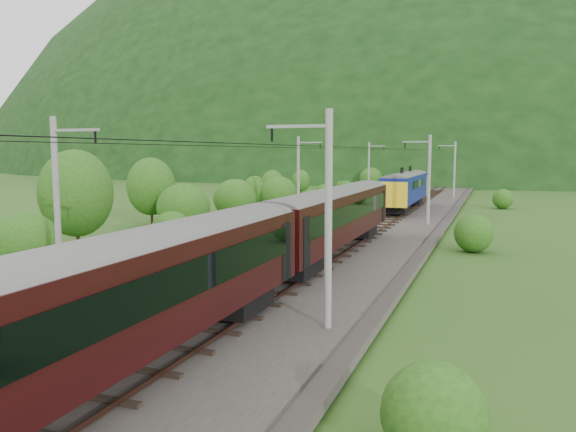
% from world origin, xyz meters
% --- Properties ---
extents(ground, '(600.00, 600.00, 0.00)m').
position_xyz_m(ground, '(0.00, 0.00, 0.00)').
color(ground, '#284B17').
rests_on(ground, ground).
extents(railbed, '(14.00, 220.00, 0.30)m').
position_xyz_m(railbed, '(0.00, 10.00, 0.15)').
color(railbed, '#38332D').
rests_on(railbed, ground).
extents(track_left, '(2.40, 220.00, 0.27)m').
position_xyz_m(track_left, '(-2.40, 10.00, 0.37)').
color(track_left, '#532E23').
rests_on(track_left, railbed).
extents(track_right, '(2.40, 220.00, 0.27)m').
position_xyz_m(track_right, '(2.40, 10.00, 0.37)').
color(track_right, '#532E23').
rests_on(track_right, railbed).
extents(catenary_left, '(2.54, 192.28, 8.00)m').
position_xyz_m(catenary_left, '(-6.12, 32.00, 4.50)').
color(catenary_left, gray).
rests_on(catenary_left, railbed).
extents(catenary_right, '(2.54, 192.28, 8.00)m').
position_xyz_m(catenary_right, '(6.12, 32.00, 4.50)').
color(catenary_right, gray).
rests_on(catenary_right, railbed).
extents(overhead_wires, '(4.83, 198.00, 0.03)m').
position_xyz_m(overhead_wires, '(0.00, 10.00, 7.10)').
color(overhead_wires, black).
rests_on(overhead_wires, ground).
extents(mountain_main, '(504.00, 360.00, 244.00)m').
position_xyz_m(mountain_main, '(0.00, 260.00, 0.00)').
color(mountain_main, black).
rests_on(mountain_main, ground).
extents(mountain_ridge, '(336.00, 280.00, 132.00)m').
position_xyz_m(mountain_ridge, '(-120.00, 300.00, 0.00)').
color(mountain_ridge, black).
rests_on(mountain_ridge, ground).
extents(hazard_post_near, '(0.18, 0.18, 1.66)m').
position_xyz_m(hazard_post_near, '(-0.27, 50.94, 1.13)').
color(hazard_post_near, red).
rests_on(hazard_post_near, railbed).
extents(hazard_post_far, '(0.16, 0.16, 1.51)m').
position_xyz_m(hazard_post_far, '(0.73, 37.67, 1.06)').
color(hazard_post_far, red).
rests_on(hazard_post_far, railbed).
extents(signal, '(0.25, 0.25, 2.22)m').
position_xyz_m(signal, '(-3.37, 49.12, 1.60)').
color(signal, black).
rests_on(signal, railbed).
extents(vegetation_left, '(11.67, 145.32, 6.97)m').
position_xyz_m(vegetation_left, '(-13.84, 14.58, 2.50)').
color(vegetation_left, '#234D14').
rests_on(vegetation_left, ground).
extents(vegetation_right, '(5.15, 96.94, 3.09)m').
position_xyz_m(vegetation_right, '(11.96, -8.22, 1.32)').
color(vegetation_right, '#234D14').
rests_on(vegetation_right, ground).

